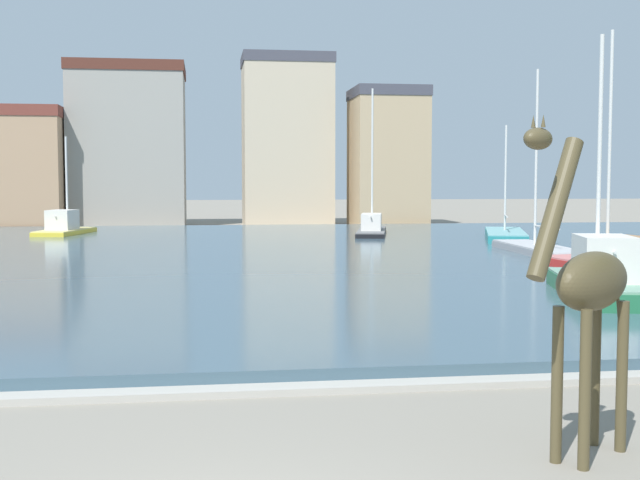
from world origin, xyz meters
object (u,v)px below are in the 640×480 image
(sailboat_red, at_px, (608,265))
(sailboat_green, at_px, (597,283))
(giraffe_statue, at_px, (587,289))
(sailboat_yellow, at_px, (67,230))
(sailboat_black, at_px, (372,230))
(sailboat_grey, at_px, (533,251))
(sailboat_teal, at_px, (504,236))

(sailboat_red, bearing_deg, sailboat_green, -119.76)
(giraffe_statue, xyz_separation_m, sailboat_red, (9.41, 17.63, -1.61))
(giraffe_statue, bearing_deg, sailboat_red, 61.91)
(sailboat_yellow, height_order, sailboat_black, sailboat_black)
(giraffe_statue, distance_m, sailboat_red, 20.05)
(sailboat_grey, relative_size, sailboat_black, 1.02)
(giraffe_statue, bearing_deg, sailboat_black, 82.24)
(sailboat_yellow, distance_m, sailboat_black, 18.37)
(sailboat_red, relative_size, sailboat_yellow, 1.31)
(sailboat_grey, relative_size, sailboat_red, 1.07)
(sailboat_grey, relative_size, sailboat_yellow, 1.39)
(sailboat_grey, height_order, sailboat_black, sailboat_black)
(giraffe_statue, height_order, sailboat_grey, sailboat_grey)
(sailboat_green, relative_size, sailboat_black, 0.82)
(sailboat_grey, bearing_deg, giraffe_statue, -111.21)
(sailboat_red, bearing_deg, sailboat_yellow, 133.09)
(giraffe_statue, xyz_separation_m, sailboat_teal, (11.94, 34.45, -1.74))
(giraffe_statue, height_order, sailboat_green, sailboat_green)
(sailboat_green, height_order, sailboat_teal, sailboat_green)
(sailboat_red, bearing_deg, sailboat_black, 100.89)
(sailboat_grey, distance_m, sailboat_teal, 9.38)
(sailboat_red, relative_size, sailboat_green, 1.17)
(sailboat_black, distance_m, sailboat_teal, 8.02)
(sailboat_grey, bearing_deg, sailboat_black, 108.31)
(sailboat_green, height_order, sailboat_black, sailboat_black)
(sailboat_black, bearing_deg, giraffe_statue, -97.76)
(sailboat_grey, height_order, sailboat_teal, sailboat_grey)
(sailboat_green, bearing_deg, sailboat_yellow, 122.61)
(giraffe_statue, relative_size, sailboat_red, 0.48)
(sailboat_grey, distance_m, sailboat_green, 14.01)
(sailboat_red, xyz_separation_m, sailboat_black, (-4.10, 21.32, 0.00))
(giraffe_statue, xyz_separation_m, sailboat_green, (6.09, 11.82, -1.49))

